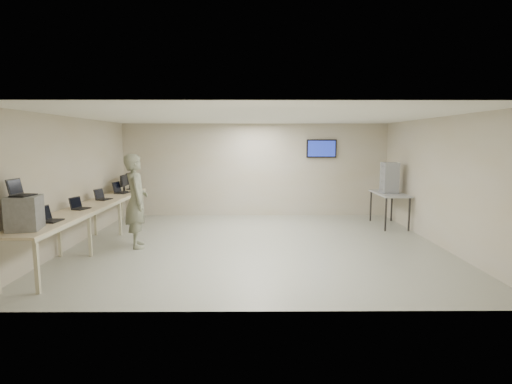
{
  "coord_description": "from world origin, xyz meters",
  "views": [
    {
      "loc": [
        -0.06,
        -8.64,
        2.29
      ],
      "look_at": [
        0.0,
        0.2,
        1.15
      ],
      "focal_mm": 28.0,
      "sensor_mm": 36.0,
      "label": 1
    }
  ],
  "objects_px": {
    "workbench": "(92,208)",
    "equipment_box": "(25,213)",
    "soldier": "(136,201)",
    "side_table": "(389,196)"
  },
  "relations": [
    {
      "from": "workbench",
      "to": "equipment_box",
      "type": "height_order",
      "value": "equipment_box"
    },
    {
      "from": "equipment_box",
      "to": "soldier",
      "type": "height_order",
      "value": "soldier"
    },
    {
      "from": "workbench",
      "to": "side_table",
      "type": "distance_m",
      "value": 7.44
    },
    {
      "from": "side_table",
      "to": "workbench",
      "type": "bearing_deg",
      "value": -164.88
    },
    {
      "from": "equipment_box",
      "to": "side_table",
      "type": "bearing_deg",
      "value": 18.17
    },
    {
      "from": "soldier",
      "to": "side_table",
      "type": "bearing_deg",
      "value": -89.95
    },
    {
      "from": "equipment_box",
      "to": "soldier",
      "type": "bearing_deg",
      "value": 51.6
    },
    {
      "from": "equipment_box",
      "to": "side_table",
      "type": "relative_size",
      "value": 0.36
    },
    {
      "from": "workbench",
      "to": "equipment_box",
      "type": "xyz_separation_m",
      "value": [
        -0.06,
        -2.45,
        0.34
      ]
    },
    {
      "from": "workbench",
      "to": "equipment_box",
      "type": "distance_m",
      "value": 2.48
    }
  ]
}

